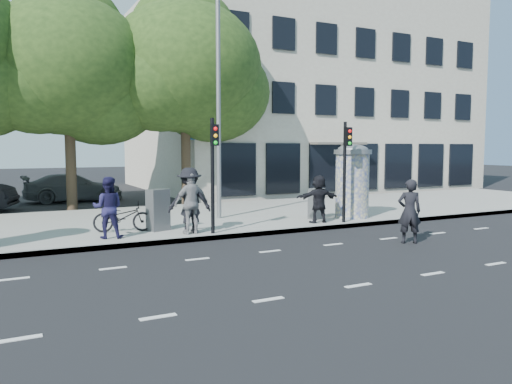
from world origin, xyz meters
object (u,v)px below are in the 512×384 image
ad_column_right (352,179)px  ped_f (319,199)px  cabinet_left (158,210)px  ped_b (190,203)px  traffic_pole_far (346,161)px  man_road (409,211)px  traffic_pole_near (213,163)px  cabinet_right (316,204)px  ped_c (108,208)px  ped_e (191,203)px  ped_d (190,200)px  car_right (73,188)px  street_lamp (219,87)px  bicycle (123,217)px

ad_column_right → ped_f: size_ratio=1.64×
cabinet_left → ped_b: bearing=-70.3°
traffic_pole_far → ped_b: 5.54m
man_road → traffic_pole_near: bearing=-6.4°
ped_b → man_road: (5.23, -3.53, -0.14)m
man_road → cabinet_right: man_road is taller
traffic_pole_far → ped_c: (-7.72, 0.64, -1.21)m
ped_b → ped_e: size_ratio=0.99×
ad_column_right → ped_d: size_ratio=1.36×
car_right → street_lamp: bearing=-160.2°
traffic_pole_far → ad_column_right: bearing=42.2°
street_lamp → ped_f: bearing=-44.1°
ad_column_right → cabinet_right: ad_column_right is taller
traffic_pole_near → ped_b: traffic_pole_near is taller
ped_d → ped_e: bearing=103.0°
ad_column_right → ped_b: bearing=-175.0°
traffic_pole_far → man_road: size_ratio=1.88×
cabinet_right → ped_f: bearing=-139.4°
ad_column_right → traffic_pole_far: bearing=-137.8°
traffic_pole_near → man_road: size_ratio=1.88×
ad_column_right → cabinet_left: 7.16m
traffic_pole_near → cabinet_right: size_ratio=3.12×
cabinet_right → ad_column_right: bearing=-30.5°
ad_column_right → ped_b: size_ratio=1.47×
bicycle → cabinet_right: cabinet_right is taller
ped_e → cabinet_right: 5.11m
ped_b → cabinet_right: (5.02, 0.81, -0.35)m
ped_b → ped_d: size_ratio=0.92×
cabinet_right → ped_c: bearing=163.9°
car_right → ped_f: bearing=-154.0°
ped_d → bicycle: size_ratio=1.12×
cabinet_right → traffic_pole_far: bearing=-92.0°
street_lamp → cabinet_left: street_lamp is taller
traffic_pole_far → cabinet_left: 6.41m
ped_c → cabinet_left: bearing=-140.0°
ad_column_right → street_lamp: street_lamp is taller
traffic_pole_near → ped_b: size_ratio=1.89×
traffic_pole_near → man_road: bearing=-34.5°
ped_f → cabinet_left: 5.36m
ad_column_right → cabinet_left: size_ratio=2.09×
traffic_pole_near → cabinet_right: 4.82m
ad_column_right → traffic_pole_near: (-5.80, -0.91, 0.69)m
street_lamp → car_right: size_ratio=1.70×
ad_column_right → ped_f: (-1.83, -0.55, -0.58)m
ad_column_right → car_right: (-8.19, 11.70, -0.85)m
man_road → car_right: size_ratio=0.38×
traffic_pole_far → ped_c: bearing=175.2°
ped_d → ped_f: size_ratio=1.20×
street_lamp → cabinet_right: size_ratio=7.33×
bicycle → street_lamp: bearing=-56.6°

